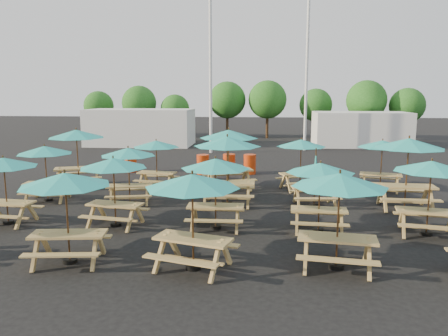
# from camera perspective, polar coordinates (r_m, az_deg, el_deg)

# --- Properties ---
(ground) EXTENTS (120.00, 120.00, 0.00)m
(ground) POSITION_cam_1_polar(r_m,az_deg,el_deg) (15.99, -0.47, -4.79)
(ground) COLOR black
(ground) RESTS_ON ground
(picnic_unit_1) EXTENTS (2.17, 2.17, 2.10)m
(picnic_unit_1) POSITION_cam_1_polar(r_m,az_deg,el_deg) (14.91, -26.84, 0.26)
(picnic_unit_1) COLOR tan
(picnic_unit_1) RESTS_ON ground
(picnic_unit_2) EXTENTS (2.22, 2.22, 2.10)m
(picnic_unit_2) POSITION_cam_1_polar(r_m,az_deg,el_deg) (17.53, -22.36, 1.85)
(picnic_unit_2) COLOR tan
(picnic_unit_2) RESTS_ON ground
(picnic_unit_3) EXTENTS (3.06, 3.06, 2.50)m
(picnic_unit_3) POSITION_cam_1_polar(r_m,az_deg,el_deg) (19.77, -18.72, 3.89)
(picnic_unit_3) COLOR tan
(picnic_unit_3) RESTS_ON ground
(picnic_unit_4) EXTENTS (2.37, 2.37, 2.22)m
(picnic_unit_4) POSITION_cam_1_polar(r_m,az_deg,el_deg) (10.80, -20.03, -1.96)
(picnic_unit_4) COLOR tan
(picnic_unit_4) RESTS_ON ground
(picnic_unit_5) EXTENTS (2.33, 2.33, 2.12)m
(picnic_unit_5) POSITION_cam_1_polar(r_m,az_deg,el_deg) (13.47, -14.25, 0.20)
(picnic_unit_5) COLOR tan
(picnic_unit_5) RESTS_ON ground
(picnic_unit_6) EXTENTS (2.38, 2.38, 2.09)m
(picnic_unit_6) POSITION_cam_1_polar(r_m,az_deg,el_deg) (16.16, -12.40, 1.71)
(picnic_unit_6) COLOR tan
(picnic_unit_6) RESTS_ON ground
(picnic_unit_7) EXTENTS (2.22, 2.22, 2.06)m
(picnic_unit_7) POSITION_cam_1_polar(r_m,az_deg,el_deg) (18.69, -8.84, 2.81)
(picnic_unit_7) COLOR tan
(picnic_unit_7) RESTS_ON ground
(picnic_unit_8) EXTENTS (2.69, 2.69, 2.26)m
(picnic_unit_8) POSITION_cam_1_polar(r_m,az_deg,el_deg) (9.80, -4.15, -2.33)
(picnic_unit_8) COLOR tan
(picnic_unit_8) RESTS_ON ground
(picnic_unit_9) EXTENTS (2.08, 2.08, 2.15)m
(picnic_unit_9) POSITION_cam_1_polar(r_m,az_deg,el_deg) (12.81, -1.12, 0.11)
(picnic_unit_9) COLOR tan
(picnic_unit_9) RESTS_ON ground
(picnic_unit_10) EXTENTS (2.43, 2.43, 2.52)m
(picnic_unit_10) POSITION_cam_1_polar(r_m,az_deg,el_deg) (15.59, 0.43, 3.03)
(picnic_unit_10) COLOR tan
(picnic_unit_10) RESTS_ON ground
(picnic_unit_11) EXTENTS (3.10, 3.10, 2.54)m
(picnic_unit_11) POSITION_cam_1_polar(r_m,az_deg,el_deg) (18.19, 0.62, 4.06)
(picnic_unit_11) COLOR tan
(picnic_unit_11) RESTS_ON ground
(picnic_unit_12) EXTENTS (2.45, 2.45, 2.27)m
(picnic_unit_12) POSITION_cam_1_polar(r_m,az_deg,el_deg) (10.15, 14.87, -2.16)
(picnic_unit_12) COLOR tan
(picnic_unit_12) RESTS_ON ground
(picnic_unit_13) EXTENTS (2.11, 2.11, 2.06)m
(picnic_unit_13) POSITION_cam_1_polar(r_m,az_deg,el_deg) (12.83, 12.47, -0.43)
(picnic_unit_13) COLOR tan
(picnic_unit_13) RESTS_ON ground
(picnic_unit_14) EXTENTS (1.78, 1.59, 2.10)m
(picnic_unit_14) POSITION_cam_1_polar(r_m,az_deg,el_deg) (15.97, 11.80, -1.84)
(picnic_unit_14) COLOR tan
(picnic_unit_14) RESTS_ON ground
(picnic_unit_15) EXTENTS (2.63, 2.63, 2.15)m
(picnic_unit_15) POSITION_cam_1_polar(r_m,az_deg,el_deg) (18.40, 10.04, 2.90)
(picnic_unit_15) COLOR tan
(picnic_unit_15) RESTS_ON ground
(picnic_unit_17) EXTENTS (2.42, 2.42, 2.17)m
(picnic_unit_17) POSITION_cam_1_polar(r_m,az_deg,el_deg) (13.51, 25.45, -0.23)
(picnic_unit_17) COLOR tan
(picnic_unit_17) RESTS_ON ground
(picnic_unit_18) EXTENTS (2.51, 2.51, 2.51)m
(picnic_unit_18) POSITION_cam_1_polar(r_m,az_deg,el_deg) (16.29, 22.98, 2.54)
(picnic_unit_18) COLOR tan
(picnic_unit_18) RESTS_ON ground
(picnic_unit_19) EXTENTS (2.46, 2.46, 2.12)m
(picnic_unit_19) POSITION_cam_1_polar(r_m,az_deg,el_deg) (19.12, 19.98, 2.66)
(picnic_unit_19) COLOR tan
(picnic_unit_19) RESTS_ON ground
(waste_bin_0) EXTENTS (0.61, 0.61, 0.99)m
(waste_bin_0) POSITION_cam_1_polar(r_m,az_deg,el_deg) (23.02, -12.10, 0.72)
(waste_bin_0) COLOR red
(waste_bin_0) RESTS_ON ground
(waste_bin_1) EXTENTS (0.61, 0.61, 0.99)m
(waste_bin_1) POSITION_cam_1_polar(r_m,az_deg,el_deg) (21.89, -2.77, 0.47)
(waste_bin_1) COLOR red
(waste_bin_1) RESTS_ON ground
(waste_bin_2) EXTENTS (0.61, 0.61, 0.99)m
(waste_bin_2) POSITION_cam_1_polar(r_m,az_deg,el_deg) (22.09, 0.68, 0.56)
(waste_bin_2) COLOR red
(waste_bin_2) RESTS_ON ground
(waste_bin_3) EXTENTS (0.61, 0.61, 0.99)m
(waste_bin_3) POSITION_cam_1_polar(r_m,az_deg,el_deg) (21.97, 3.38, 0.50)
(waste_bin_3) COLOR red
(waste_bin_3) RESTS_ON ground
(mast_0) EXTENTS (0.20, 0.20, 12.00)m
(mast_0) POSITION_cam_1_polar(r_m,az_deg,el_deg) (29.68, -1.77, 13.56)
(mast_0) COLOR silver
(mast_0) RESTS_ON ground
(mast_1) EXTENTS (0.20, 0.20, 12.00)m
(mast_1) POSITION_cam_1_polar(r_m,az_deg,el_deg) (31.62, 10.78, 13.17)
(mast_1) COLOR silver
(mast_1) RESTS_ON ground
(event_tent_0) EXTENTS (8.00, 4.00, 2.80)m
(event_tent_0) POSITION_cam_1_polar(r_m,az_deg,el_deg) (34.83, -10.83, 5.25)
(event_tent_0) COLOR silver
(event_tent_0) RESTS_ON ground
(event_tent_1) EXTENTS (7.00, 4.00, 2.60)m
(event_tent_1) POSITION_cam_1_polar(r_m,az_deg,el_deg) (35.32, 17.37, 4.88)
(event_tent_1) COLOR silver
(event_tent_1) RESTS_ON ground
(tree_0) EXTENTS (2.80, 2.80, 4.24)m
(tree_0) POSITION_cam_1_polar(r_m,az_deg,el_deg) (43.55, -16.05, 7.80)
(tree_0) COLOR #382314
(tree_0) RESTS_ON ground
(tree_1) EXTENTS (3.11, 3.11, 4.72)m
(tree_1) POSITION_cam_1_polar(r_m,az_deg,el_deg) (40.90, -11.02, 8.34)
(tree_1) COLOR #382314
(tree_1) RESTS_ON ground
(tree_2) EXTENTS (2.59, 2.59, 3.93)m
(tree_2) POSITION_cam_1_polar(r_m,az_deg,el_deg) (39.87, -6.41, 7.67)
(tree_2) COLOR #382314
(tree_2) RESTS_ON ground
(tree_3) EXTENTS (3.36, 3.36, 5.09)m
(tree_3) POSITION_cam_1_polar(r_m,az_deg,el_deg) (40.26, 0.43, 8.86)
(tree_3) COLOR #382314
(tree_3) RESTS_ON ground
(tree_4) EXTENTS (3.41, 3.41, 5.17)m
(tree_4) POSITION_cam_1_polar(r_m,az_deg,el_deg) (39.67, 5.70, 8.88)
(tree_4) COLOR #382314
(tree_4) RESTS_ON ground
(tree_5) EXTENTS (2.94, 2.94, 4.45)m
(tree_5) POSITION_cam_1_polar(r_m,az_deg,el_deg) (40.38, 11.89, 8.04)
(tree_5) COLOR #382314
(tree_5) RESTS_ON ground
(tree_6) EXTENTS (3.38, 3.38, 5.13)m
(tree_6) POSITION_cam_1_polar(r_m,az_deg,el_deg) (39.29, 18.10, 8.40)
(tree_6) COLOR #382314
(tree_6) RESTS_ON ground
(tree_7) EXTENTS (2.95, 2.95, 4.48)m
(tree_7) POSITION_cam_1_polar(r_m,az_deg,el_deg) (40.22, 22.81, 7.52)
(tree_7) COLOR #382314
(tree_7) RESTS_ON ground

